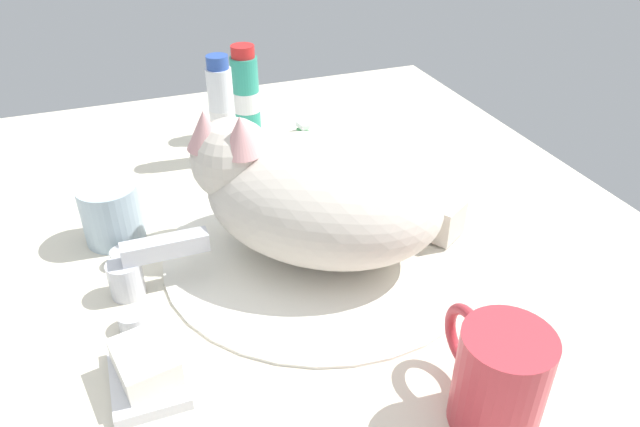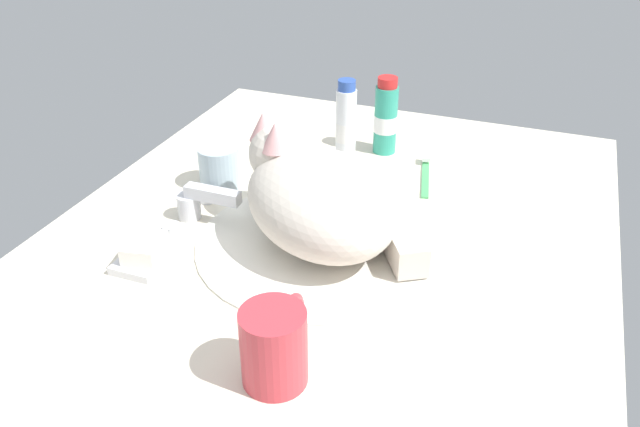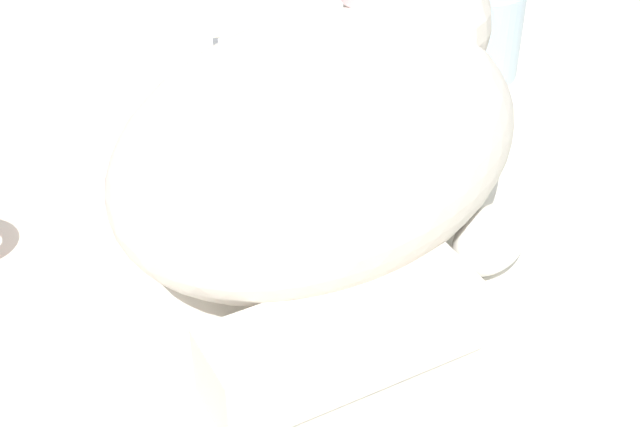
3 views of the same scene
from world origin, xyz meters
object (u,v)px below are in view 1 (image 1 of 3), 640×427
Objects in this scene: coffee_mug at (498,377)px; toothpaste_bottle at (222,113)px; faucet at (139,271)px; cat at (314,193)px; mouthwash_bottle at (248,94)px; toothbrush at (320,140)px; rinse_cup at (112,213)px; soap_bar at (145,361)px.

toothpaste_bottle is (53.44, 10.09, 2.70)cm from coffee_mug.
faucet is 36.77cm from coffee_mug.
mouthwash_bottle is (33.20, -1.16, -0.80)cm from cat.
coffee_mug is at bearing -136.44° from faucet.
mouthwash_bottle is 1.01× the size of toothbrush.
cat is 2.32× the size of toothbrush.
toothpaste_bottle reaches higher than coffee_mug.
faucet is 1.93× the size of rinse_cup.
faucet is 0.95× the size of mouthwash_bottle.
faucet is at bearing 92.49° from cat.
faucet is 0.88× the size of toothpaste_bottle.
toothpaste_bottle is at bearing 89.54° from toothbrush.
rinse_cup is at bearing 64.80° from cat.
rinse_cup is at bearing 135.43° from mouthwash_bottle.
mouthwash_bottle reaches higher than toothbrush.
rinse_cup is 32.52cm from mouthwash_bottle.
cat is at bearing -56.28° from soap_bar.
toothpaste_bottle is at bearing -22.00° from soap_bar.
cat reaches higher than soap_bar.
rinse_cup reaches higher than faucet.
toothbrush is (53.32, -4.84, -4.13)cm from coffee_mug.
cat is at bearing -170.10° from toothpaste_bottle.
rinse_cup is at bearing 2.34° from soap_bar.
rinse_cup is at bearing 116.19° from toothbrush.
rinse_cup reaches higher than toothbrush.
coffee_mug is at bearing -175.86° from mouthwash_bottle.
coffee_mug reaches higher than faucet.
coffee_mug is at bearing -169.31° from toothpaste_bottle.
mouthwash_bottle is at bearing -2.01° from cat.
rinse_cup is 0.49× the size of mouthwash_bottle.
faucet is 0.41× the size of cat.
cat is 33.23cm from mouthwash_bottle.
toothbrush is at bearing -128.49° from mouthwash_bottle.
faucet is at bearing 131.54° from toothbrush.
faucet is 0.96× the size of toothbrush.
cat is 5.30× the size of soap_bar.
mouthwash_bottle is (46.93, -21.74, 4.31)cm from soap_bar.
mouthwash_bottle reaches higher than soap_bar.
faucet is at bearing -3.68° from soap_bar.
coffee_mug is 53.70cm from toothbrush.
cat is (0.86, -19.75, 4.92)cm from faucet.
rinse_cup is (37.61, 27.10, -1.09)cm from coffee_mug.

